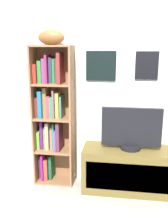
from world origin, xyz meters
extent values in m
cube|color=silver|center=(0.00, 1.13, 1.21)|extent=(4.80, 0.06, 2.43)
cube|color=black|center=(-0.06, 1.09, 1.37)|extent=(0.33, 0.02, 0.33)
cube|color=#CFB391|center=(-0.06, 1.09, 1.37)|extent=(0.28, 0.01, 0.28)
cube|color=black|center=(0.43, 1.09, 1.38)|extent=(0.24, 0.02, 0.30)
cube|color=gray|center=(0.43, 1.09, 1.38)|extent=(0.19, 0.01, 0.25)
cube|color=#946642|center=(-0.80, 0.97, 0.80)|extent=(0.02, 0.27, 1.59)
cube|color=#946642|center=(-0.37, 0.97, 0.80)|extent=(0.02, 0.27, 1.59)
cube|color=#946642|center=(-0.58, 1.10, 0.80)|extent=(0.45, 0.01, 1.59)
cube|color=#946642|center=(-0.58, 0.97, 0.01)|extent=(0.41, 0.26, 0.02)
cube|color=#946642|center=(-0.58, 0.97, 0.40)|extent=(0.41, 0.26, 0.02)
cube|color=#946642|center=(-0.58, 0.97, 0.79)|extent=(0.41, 0.26, 0.02)
cube|color=#946642|center=(-0.58, 0.97, 1.17)|extent=(0.41, 0.26, 0.02)
cube|color=#946642|center=(-0.58, 0.97, 1.58)|extent=(0.41, 0.26, 0.02)
cube|color=#4C2936|center=(-0.76, 1.02, 0.16)|extent=(0.04, 0.14, 0.28)
cube|color=#8A187E|center=(-0.73, 0.99, 0.18)|extent=(0.03, 0.20, 0.33)
cube|color=#AE4131|center=(-0.69, 1.00, 0.15)|extent=(0.04, 0.19, 0.26)
cube|color=#175732|center=(-0.64, 1.01, 0.17)|extent=(0.04, 0.16, 0.29)
cube|color=#71B933|center=(-0.77, 1.00, 0.51)|extent=(0.03, 0.17, 0.21)
cube|color=#631D96|center=(-0.73, 1.01, 0.57)|extent=(0.03, 0.16, 0.33)
cube|color=#7CA437|center=(-0.70, 1.02, 0.54)|extent=(0.03, 0.14, 0.26)
cube|color=tan|center=(-0.66, 1.00, 0.57)|extent=(0.04, 0.18, 0.32)
cube|color=tan|center=(-0.62, 1.02, 0.54)|extent=(0.03, 0.14, 0.27)
cube|color=#229F6C|center=(-0.59, 1.01, 0.56)|extent=(0.02, 0.16, 0.31)
cube|color=#7448AE|center=(-0.56, 0.98, 0.53)|extent=(0.03, 0.21, 0.24)
cube|color=#592C3F|center=(-0.52, 0.98, 0.58)|extent=(0.04, 0.21, 0.34)
cube|color=maroon|center=(-0.76, 1.00, 0.91)|extent=(0.04, 0.19, 0.22)
cube|color=teal|center=(-0.72, 0.98, 0.95)|extent=(0.04, 0.21, 0.30)
cube|color=olive|center=(-0.68, 1.01, 0.97)|extent=(0.04, 0.17, 0.34)
cube|color=#C2415C|center=(-0.63, 1.00, 0.92)|extent=(0.04, 0.19, 0.25)
cube|color=green|center=(-0.60, 0.99, 0.92)|extent=(0.03, 0.20, 0.24)
cube|color=#895466|center=(-0.57, 0.99, 0.95)|extent=(0.02, 0.21, 0.32)
cube|color=#A5A247|center=(-0.53, 1.00, 0.94)|extent=(0.04, 0.17, 0.29)
cube|color=#477360|center=(-0.49, 1.00, 0.92)|extent=(0.02, 0.17, 0.24)
cube|color=red|center=(-0.77, 0.99, 1.29)|extent=(0.04, 0.20, 0.21)
cube|color=#348939|center=(-0.72, 1.00, 1.31)|extent=(0.04, 0.17, 0.24)
cube|color=#8D3B81|center=(-0.67, 1.00, 1.32)|extent=(0.04, 0.18, 0.27)
cube|color=#8C2A54|center=(-0.64, 0.99, 1.34)|extent=(0.03, 0.19, 0.31)
cube|color=#353A54|center=(-0.60, 1.02, 1.33)|extent=(0.03, 0.15, 0.28)
cube|color=#327C4C|center=(-0.57, 1.02, 1.32)|extent=(0.03, 0.14, 0.27)
cube|color=brown|center=(-0.54, 1.02, 1.32)|extent=(0.03, 0.15, 0.27)
cube|color=maroon|center=(-0.50, 0.98, 1.35)|extent=(0.04, 0.22, 0.33)
ellipsoid|color=#915D31|center=(-0.58, 0.97, 1.67)|extent=(0.31, 0.20, 0.16)
cube|color=brown|center=(0.29, 0.90, 0.24)|extent=(1.03, 0.40, 0.49)
cube|color=#4D3F1D|center=(0.29, 0.71, 0.24)|extent=(0.93, 0.01, 0.31)
cylinder|color=black|center=(0.29, 0.90, 0.51)|extent=(0.22, 0.22, 0.04)
cube|color=black|center=(0.29, 0.90, 0.74)|extent=(0.64, 0.04, 0.42)
cube|color=#4A6B90|center=(0.29, 0.89, 0.74)|extent=(0.60, 0.01, 0.38)
camera|label=1|loc=(0.17, -1.77, 1.56)|focal=41.21mm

